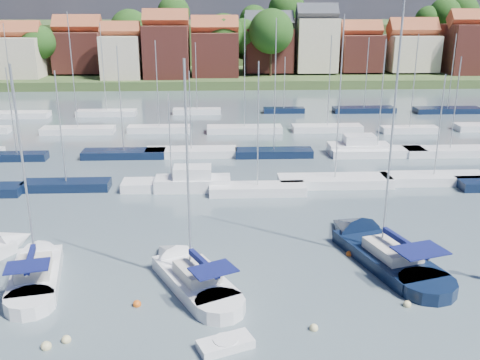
{
  "coord_description": "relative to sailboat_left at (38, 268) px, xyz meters",
  "views": [
    {
      "loc": [
        -3.04,
        -27.44,
        16.3
      ],
      "look_at": [
        -1.16,
        14.0,
        2.83
      ],
      "focal_mm": 40.0,
      "sensor_mm": 36.0,
      "label": 1
    }
  ],
  "objects": [
    {
      "name": "buoy_c",
      "position": [
        6.87,
        -4.31,
        -0.36
      ],
      "size": [
        0.49,
        0.49,
        0.49
      ],
      "primitive_type": "sphere",
      "color": "#D85914",
      "rests_on": "ground"
    },
    {
      "name": "far_shore_town",
      "position": [
        16.82,
        128.7,
        4.25
      ],
      "size": [
        212.46,
        90.0,
        22.27
      ],
      "color": "#475A2D",
      "rests_on": "ground"
    },
    {
      "name": "buoy_d",
      "position": [
        16.57,
        -7.15,
        -0.36
      ],
      "size": [
        0.47,
        0.47,
        0.47
      ],
      "primitive_type": "sphere",
      "color": "beige",
      "rests_on": "ground"
    },
    {
      "name": "tender",
      "position": [
        11.86,
        -8.53,
        -0.13
      ],
      "size": [
        3.03,
        2.21,
        0.59
      ],
      "rotation": [
        0.0,
        0.0,
        0.38
      ],
      "color": "white",
      "rests_on": "ground"
    },
    {
      "name": "sailboat_left",
      "position": [
        0.0,
        0.0,
        0.0
      ],
      "size": [
        4.88,
        10.94,
        14.45
      ],
      "rotation": [
        0.0,
        0.0,
        1.77
      ],
      "color": "white",
      "rests_on": "ground"
    },
    {
      "name": "buoy_h",
      "position": [
        3.74,
        -7.62,
        -0.36
      ],
      "size": [
        0.49,
        0.49,
        0.49
      ],
      "primitive_type": "sphere",
      "color": "beige",
      "rests_on": "ground"
    },
    {
      "name": "sailboat_navy",
      "position": [
        22.26,
        2.18,
        -0.01
      ],
      "size": [
        7.18,
        13.71,
        18.28
      ],
      "rotation": [
        0.0,
        0.0,
        1.86
      ],
      "color": "black",
      "rests_on": "ground"
    },
    {
      "name": "buoy_f",
      "position": [
        22.32,
        -5.06,
        -0.36
      ],
      "size": [
        0.47,
        0.47,
        0.47
      ],
      "primitive_type": "sphere",
      "color": "beige",
      "rests_on": "ground"
    },
    {
      "name": "buoy_b",
      "position": [
        2.88,
        -8.14,
        -0.36
      ],
      "size": [
        0.54,
        0.54,
        0.54
      ],
      "primitive_type": "sphere",
      "color": "beige",
      "rests_on": "ground"
    },
    {
      "name": "sailboat_centre",
      "position": [
        9.52,
        -1.1,
        -0.0
      ],
      "size": [
        7.44,
        11.03,
        14.84
      ],
      "rotation": [
        0.0,
        0.0,
        2.03
      ],
      "color": "white",
      "rests_on": "ground"
    },
    {
      "name": "marina_field",
      "position": [
        16.5,
        31.18,
        0.07
      ],
      "size": [
        79.62,
        41.41,
        15.93
      ],
      "color": "white",
      "rests_on": "ground"
    },
    {
      "name": "ground",
      "position": [
        14.6,
        36.03,
        -0.36
      ],
      "size": [
        260.0,
        260.0,
        0.0
      ],
      "primitive_type": "plane",
      "color": "#414F59",
      "rests_on": "ground"
    },
    {
      "name": "buoy_e",
      "position": [
        20.57,
        1.59,
        -0.36
      ],
      "size": [
        0.42,
        0.42,
        0.42
      ],
      "primitive_type": "sphere",
      "color": "#D85914",
      "rests_on": "ground"
    }
  ]
}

